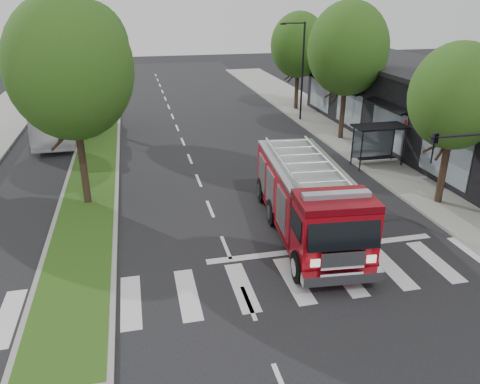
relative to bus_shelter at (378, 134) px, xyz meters
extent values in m
plane|color=black|center=(-11.20, -8.15, -2.04)|extent=(140.00, 140.00, 0.00)
cube|color=gray|center=(1.30, 1.85, -1.96)|extent=(5.00, 80.00, 0.15)
cube|color=gray|center=(-17.20, 9.85, -1.97)|extent=(3.00, 50.00, 0.14)
cube|color=#2B4814|center=(-17.20, 9.85, -1.89)|extent=(2.60, 49.50, 0.02)
cube|color=black|center=(5.80, 1.85, 0.46)|extent=(8.00, 30.00, 5.00)
cylinder|color=black|center=(-1.40, -0.75, -0.79)|extent=(0.08, 0.08, 2.50)
cylinder|color=black|center=(1.40, -0.75, -0.79)|extent=(0.08, 0.08, 2.50)
cylinder|color=black|center=(-1.40, 0.45, -0.79)|extent=(0.08, 0.08, 2.50)
cylinder|color=black|center=(1.40, 0.45, -0.79)|extent=(0.08, 0.08, 2.50)
cube|color=black|center=(0.00, -0.15, 0.51)|extent=(3.20, 1.60, 0.12)
cube|color=#8C99A5|center=(0.00, 0.55, -0.74)|extent=(2.80, 0.04, 1.80)
cube|color=black|center=(0.00, -0.15, -1.49)|extent=(2.40, 0.40, 0.08)
cylinder|color=black|center=(0.30, -6.15, -0.17)|extent=(0.36, 0.36, 3.74)
ellipsoid|color=#183E10|center=(0.30, -6.15, 3.49)|extent=(4.40, 4.40, 5.06)
cylinder|color=black|center=(0.30, 5.85, 0.16)|extent=(0.36, 0.36, 4.40)
ellipsoid|color=#183E10|center=(0.30, 5.85, 4.46)|extent=(5.60, 5.60, 6.44)
cylinder|color=black|center=(0.30, 15.85, -0.06)|extent=(0.36, 0.36, 3.96)
ellipsoid|color=#183E10|center=(0.30, 15.85, 3.81)|extent=(5.00, 5.00, 5.75)
cylinder|color=black|center=(-17.20, -2.15, 0.27)|extent=(0.36, 0.36, 4.62)
ellipsoid|color=#183E10|center=(-17.20, -2.15, 4.79)|extent=(5.80, 5.80, 6.67)
cylinder|color=black|center=(-17.20, 11.85, 0.16)|extent=(0.36, 0.36, 4.40)
ellipsoid|color=#183E10|center=(-17.20, 11.85, 4.46)|extent=(5.60, 5.60, 6.44)
imported|color=black|center=(-4.50, -11.65, 2.96)|extent=(0.18, 0.22, 1.10)
cylinder|color=black|center=(-0.70, 11.85, 1.96)|extent=(0.16, 0.16, 8.00)
cylinder|color=black|center=(-1.60, 11.85, 5.86)|extent=(1.80, 0.10, 0.10)
cube|color=black|center=(-2.50, 11.85, 5.81)|extent=(0.45, 0.20, 0.12)
cube|color=#68050C|center=(-7.40, -7.52, -1.47)|extent=(3.65, 9.75, 0.28)
cube|color=#A00813|center=(-7.32, -6.61, -0.28)|extent=(3.46, 7.49, 2.27)
cube|color=#A00813|center=(-7.70, -11.03, -0.28)|extent=(3.01, 2.28, 2.39)
cube|color=#B2B2B7|center=(-7.32, -6.61, 0.91)|extent=(3.46, 7.49, 0.14)
cylinder|color=#B2B2B7|center=(-8.34, -6.53, 1.14)|extent=(0.70, 6.80, 0.11)
cylinder|color=#B2B2B7|center=(-6.30, -6.70, 1.14)|extent=(0.70, 6.80, 0.11)
cube|color=silver|center=(-7.81, -12.33, -1.36)|extent=(2.98, 0.65, 0.40)
cube|color=#8C99A5|center=(-7.70, -11.03, 1.25)|extent=(2.52, 0.61, 0.20)
cylinder|color=black|center=(-9.03, -11.25, -1.41)|extent=(0.50, 1.28, 1.25)
cylinder|color=black|center=(-6.43, -11.48, -1.41)|extent=(0.50, 1.28, 1.25)
cylinder|color=black|center=(-8.62, -6.50, -1.41)|extent=(0.50, 1.28, 1.25)
cylinder|color=black|center=(-6.02, -6.73, -1.41)|extent=(0.50, 1.28, 1.25)
cylinder|color=black|center=(-8.38, -3.79, -1.41)|extent=(0.50, 1.28, 1.25)
cylinder|color=black|center=(-5.78, -4.01, -1.41)|extent=(0.50, 1.28, 1.25)
imported|color=white|center=(-19.98, 11.82, -0.47)|extent=(2.70, 11.31, 3.15)
camera|label=1|loc=(-14.52, -25.24, 7.84)|focal=35.00mm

